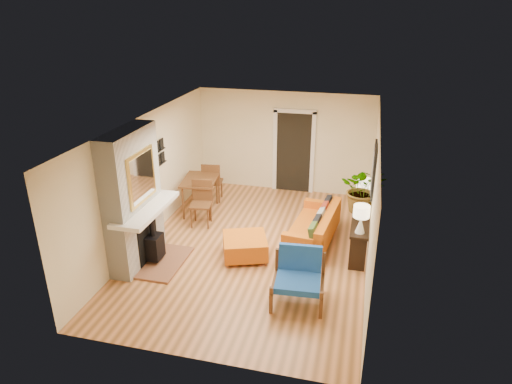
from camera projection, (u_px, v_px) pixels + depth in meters
The scene contains 10 objects.
room_shell at pixel (304, 153), 11.06m from camera, with size 6.50×6.50×6.50m.
fireplace at pixel (135, 202), 8.39m from camera, with size 1.09×1.68×2.60m.
sofa at pixel (316, 227), 9.44m from camera, with size 1.01×1.97×0.74m.
ottoman at pixel (245, 246), 8.90m from camera, with size 1.06×1.06×0.42m.
blue_chair at pixel (299, 273), 7.57m from camera, with size 0.91×0.90×0.89m.
dining_table at pixel (203, 186), 10.67m from camera, with size 0.97×1.91×1.01m.
console_table at pixel (360, 223), 9.07m from camera, with size 0.34×1.85×0.72m.
lamp_near at pixel (361, 216), 8.25m from camera, with size 0.30×0.30×0.54m.
lamp_far at pixel (364, 188), 9.48m from camera, with size 0.30×0.30×0.54m.
houseplant at pixel (363, 189), 9.04m from camera, with size 0.87×0.75×0.96m, color #1E5919.
Camera 1 is at (2.02, -7.90, 4.66)m, focal length 32.00 mm.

